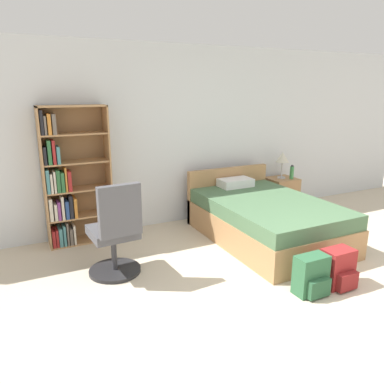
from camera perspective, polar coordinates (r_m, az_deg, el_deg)
The scene contains 10 objects.
ground_plane at distance 3.64m, azimuth 23.37°, elevation -18.98°, with size 14.00×14.00×0.00m, color beige.
wall_back at distance 5.67m, azimuth -0.57°, elevation 8.51°, with size 9.00×0.06×2.60m.
bookshelf at distance 5.04m, azimuth -18.31°, elevation 1.57°, with size 0.83×0.32×1.79m.
bed at distance 5.19m, azimuth 10.91°, elevation -3.93°, with size 1.37×2.09×0.81m.
office_chair at distance 4.10m, azimuth -11.56°, elevation -6.46°, with size 0.57×0.62×1.07m.
nightstand at distance 6.50m, azimuth 13.44°, elevation -0.27°, with size 0.46×0.45×0.55m.
table_lamp at distance 6.35m, azimuth 13.63°, elevation 5.04°, with size 0.21×0.21×0.45m.
water_bottle at distance 6.40m, azimuth 14.97°, elevation 2.91°, with size 0.07×0.07×0.23m.
backpack_red at distance 4.22m, azimuth 21.41°, elevation -10.85°, with size 0.31×0.28×0.40m.
backpack_green at distance 3.98m, azimuth 17.77°, elevation -12.10°, with size 0.33×0.25×0.40m.
Camera 1 is at (-2.43, -1.85, 1.98)m, focal length 35.00 mm.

